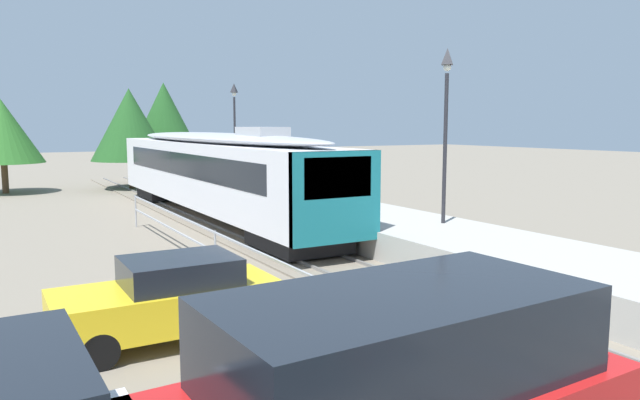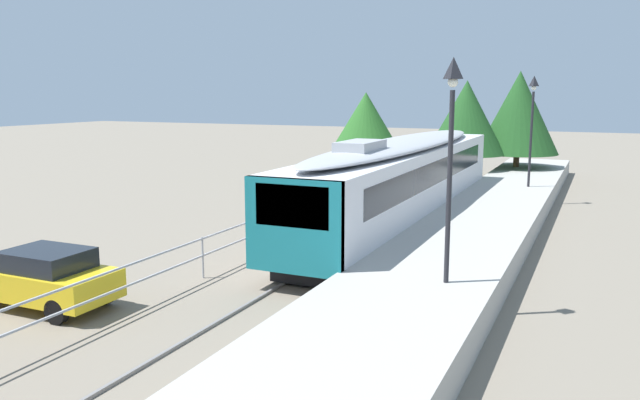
# 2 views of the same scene
# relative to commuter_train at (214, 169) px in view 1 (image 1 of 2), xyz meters

# --- Properties ---
(ground_plane) EXTENTS (160.00, 160.00, 0.00)m
(ground_plane) POSITION_rel_commuter_train_xyz_m (-3.00, -8.22, -2.15)
(ground_plane) COLOR slate
(track_rails) EXTENTS (3.20, 60.00, 0.14)m
(track_rails) POSITION_rel_commuter_train_xyz_m (0.00, -8.22, -2.11)
(track_rails) COLOR slate
(track_rails) RESTS_ON ground
(commuter_train) EXTENTS (2.82, 19.99, 3.74)m
(commuter_train) POSITION_rel_commuter_train_xyz_m (0.00, 0.00, 0.00)
(commuter_train) COLOR silver
(commuter_train) RESTS_ON track_rails
(station_platform) EXTENTS (3.90, 60.00, 0.90)m
(station_platform) POSITION_rel_commuter_train_xyz_m (3.25, -8.22, -1.70)
(station_platform) COLOR #A8A59E
(station_platform) RESTS_ON ground
(platform_lamp_mid_platform) EXTENTS (0.34, 0.34, 5.35)m
(platform_lamp_mid_platform) POSITION_rel_commuter_train_xyz_m (4.03, -9.59, 2.47)
(platform_lamp_mid_platform) COLOR #232328
(platform_lamp_mid_platform) RESTS_ON station_platform
(platform_lamp_far_end) EXTENTS (0.34, 0.34, 5.35)m
(platform_lamp_far_end) POSITION_rel_commuter_train_xyz_m (4.03, 7.79, 2.47)
(platform_lamp_far_end) COLOR #232328
(platform_lamp_far_end) RESTS_ON station_platform
(carpark_fence) EXTENTS (0.06, 36.06, 1.25)m
(carpark_fence) POSITION_rel_commuter_train_xyz_m (-3.30, -18.22, -1.24)
(carpark_fence) COLOR #9EA0A5
(carpark_fence) RESTS_ON ground
(parked_hatchback_yellow) EXTENTS (4.00, 1.77, 1.53)m
(parked_hatchback_yellow) POSITION_rel_commuter_train_xyz_m (-5.54, -13.04, -1.36)
(parked_hatchback_yellow) COLOR gold
(parked_hatchback_yellow) RESTS_ON ground
(tree_behind_carpark) EXTENTS (4.93, 4.93, 6.76)m
(tree_behind_carpark) POSITION_rel_commuter_train_xyz_m (2.38, 16.19, 2.10)
(tree_behind_carpark) COLOR brown
(tree_behind_carpark) RESTS_ON ground
(tree_behind_station_far) EXTENTS (4.50, 4.50, 5.49)m
(tree_behind_station_far) POSITION_rel_commuter_train_xyz_m (-7.26, 15.34, 1.47)
(tree_behind_station_far) COLOR brown
(tree_behind_station_far) RESTS_ON ground
(tree_distant_left) EXTENTS (4.73, 4.73, 6.18)m
(tree_distant_left) POSITION_rel_commuter_train_xyz_m (-0.36, 13.94, 1.83)
(tree_distant_left) COLOR brown
(tree_distant_left) RESTS_ON ground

